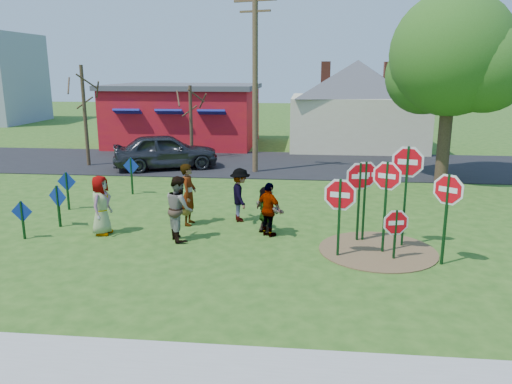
# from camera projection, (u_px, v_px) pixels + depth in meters

# --- Properties ---
(ground) EXTENTS (120.00, 120.00, 0.00)m
(ground) POSITION_uv_depth(u_px,v_px,m) (222.00, 234.00, 15.09)
(ground) COLOR #264E16
(ground) RESTS_ON ground
(sidewalk) EXTENTS (22.00, 1.80, 0.08)m
(sidewalk) POSITION_uv_depth(u_px,v_px,m) (147.00, 372.00, 8.12)
(sidewalk) COLOR #9E9E99
(sidewalk) RESTS_ON ground
(road) EXTENTS (120.00, 7.50, 0.04)m
(road) POSITION_uv_depth(u_px,v_px,m) (259.00, 164.00, 26.19)
(road) COLOR black
(road) RESTS_ON ground
(dirt_patch) EXTENTS (3.20, 3.20, 0.03)m
(dirt_patch) POSITION_uv_depth(u_px,v_px,m) (377.00, 250.00, 13.67)
(dirt_patch) COLOR brown
(dirt_patch) RESTS_ON ground
(red_building) EXTENTS (9.40, 7.69, 3.90)m
(red_building) POSITION_uv_depth(u_px,v_px,m) (185.00, 115.00, 32.54)
(red_building) COLOR #A21021
(red_building) RESTS_ON ground
(cream_house) EXTENTS (9.40, 9.40, 6.50)m
(cream_house) POSITION_uv_depth(u_px,v_px,m) (356.00, 101.00, 31.22)
(cream_house) COLOR beige
(cream_house) RESTS_ON ground
(stop_sign_a) EXTENTS (1.12, 0.26, 2.26)m
(stop_sign_a) POSITION_uv_depth(u_px,v_px,m) (340.00, 201.00, 12.93)
(stop_sign_a) COLOR #0E3414
(stop_sign_a) RESTS_ON ground
(stop_sign_b) EXTENTS (0.99, 0.20, 2.47)m
(stop_sign_b) POSITION_uv_depth(u_px,v_px,m) (365.00, 181.00, 14.07)
(stop_sign_b) COLOR #0E3414
(stop_sign_b) RESTS_ON ground
(stop_sign_c) EXTENTS (0.95, 0.45, 2.65)m
(stop_sign_c) POSITION_uv_depth(u_px,v_px,m) (386.00, 186.00, 13.12)
(stop_sign_c) COLOR #0E3414
(stop_sign_c) RESTS_ON ground
(stop_sign_d) EXTENTS (1.14, 0.30, 2.99)m
(stop_sign_d) POSITION_uv_depth(u_px,v_px,m) (407.00, 171.00, 13.52)
(stop_sign_d) COLOR #0E3414
(stop_sign_d) RESTS_ON ground
(stop_sign_e) EXTENTS (0.90, 0.22, 1.47)m
(stop_sign_e) POSITION_uv_depth(u_px,v_px,m) (396.00, 225.00, 12.84)
(stop_sign_e) COLOR #0E3414
(stop_sign_e) RESTS_ON ground
(stop_sign_f) EXTENTS (0.84, 0.67, 2.49)m
(stop_sign_f) POSITION_uv_depth(u_px,v_px,m) (448.00, 197.00, 12.32)
(stop_sign_f) COLOR #0E3414
(stop_sign_f) RESTS_ON ground
(stop_sign_g) EXTENTS (1.06, 0.19, 2.45)m
(stop_sign_g) POSITION_uv_depth(u_px,v_px,m) (360.00, 184.00, 14.08)
(stop_sign_g) COLOR #0E3414
(stop_sign_g) RESTS_ON ground
(blue_diamond_a) EXTENTS (0.64, 0.06, 1.16)m
(blue_diamond_a) POSITION_uv_depth(u_px,v_px,m) (22.00, 216.00, 14.47)
(blue_diamond_a) COLOR #0E3414
(blue_diamond_a) RESTS_ON ground
(blue_diamond_b) EXTENTS (0.69, 0.26, 1.35)m
(blue_diamond_b) POSITION_uv_depth(u_px,v_px,m) (58.00, 201.00, 15.58)
(blue_diamond_b) COLOR #0E3414
(blue_diamond_b) RESTS_ON ground
(blue_diamond_c) EXTENTS (0.70, 0.07, 1.37)m
(blue_diamond_c) POSITION_uv_depth(u_px,v_px,m) (67.00, 186.00, 17.49)
(blue_diamond_c) COLOR #0E3414
(blue_diamond_c) RESTS_ON ground
(blue_diamond_d) EXTENTS (0.67, 0.16, 1.49)m
(blue_diamond_d) POSITION_uv_depth(u_px,v_px,m) (131.00, 171.00, 19.65)
(blue_diamond_d) COLOR #0E3414
(blue_diamond_d) RESTS_ON ground
(person_a) EXTENTS (0.62, 0.91, 1.80)m
(person_a) POSITION_uv_depth(u_px,v_px,m) (101.00, 205.00, 14.86)
(person_a) COLOR #404389
(person_a) RESTS_ON ground
(person_b) EXTENTS (0.48, 0.73, 1.97)m
(person_b) POSITION_uv_depth(u_px,v_px,m) (189.00, 195.00, 15.79)
(person_b) COLOR #2D7C72
(person_b) RESTS_ON ground
(person_c) EXTENTS (1.07, 1.15, 1.89)m
(person_c) POSITION_uv_depth(u_px,v_px,m) (179.00, 208.00, 14.37)
(person_c) COLOR brown
(person_c) RESTS_ON ground
(person_d) EXTENTS (0.94, 1.27, 1.75)m
(person_d) POSITION_uv_depth(u_px,v_px,m) (240.00, 195.00, 16.18)
(person_d) COLOR #37373C
(person_d) RESTS_ON ground
(person_e) EXTENTS (1.00, 0.91, 1.63)m
(person_e) POSITION_uv_depth(u_px,v_px,m) (269.00, 210.00, 14.70)
(person_e) COLOR #563063
(person_e) RESTS_ON ground
(person_f) EXTENTS (1.18, 1.34, 1.47)m
(person_f) POSITION_uv_depth(u_px,v_px,m) (266.00, 210.00, 14.97)
(person_f) COLOR #1A5524
(person_f) RESTS_ON ground
(suv) EXTENTS (5.48, 3.75, 1.73)m
(suv) POSITION_uv_depth(u_px,v_px,m) (166.00, 151.00, 24.64)
(suv) COLOR #2C2C30
(suv) RESTS_ON road
(utility_pole) EXTENTS (2.00, 0.70, 8.40)m
(utility_pole) POSITION_uv_depth(u_px,v_px,m) (255.00, 79.00, 23.04)
(utility_pole) COLOR #4C3823
(utility_pole) RESTS_ON ground
(leafy_tree) EXTENTS (5.65, 5.16, 8.04)m
(leafy_tree) POSITION_uv_depth(u_px,v_px,m) (455.00, 61.00, 20.86)
(leafy_tree) COLOR #382819
(leafy_tree) RESTS_ON ground
(bare_tree_west) EXTENTS (1.80, 1.80, 5.06)m
(bare_tree_west) POSITION_uv_depth(u_px,v_px,m) (84.00, 102.00, 24.91)
(bare_tree_west) COLOR #382819
(bare_tree_west) RESTS_ON ground
(bare_tree_east) EXTENTS (1.80, 1.80, 4.00)m
(bare_tree_east) POSITION_uv_depth(u_px,v_px,m) (191.00, 112.00, 27.04)
(bare_tree_east) COLOR #382819
(bare_tree_east) RESTS_ON ground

